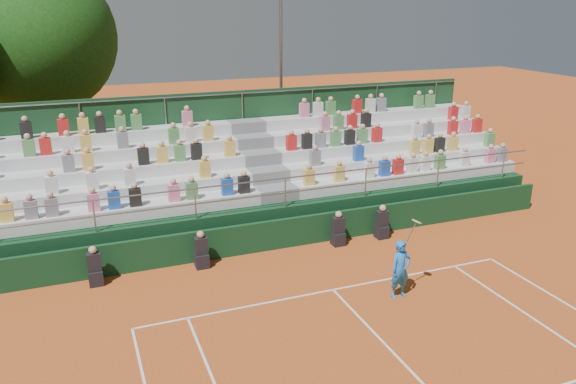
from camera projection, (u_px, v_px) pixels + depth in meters
name	position (u px, v px, depth m)	size (l,w,h in m)	color
ground	(333.00, 290.00, 15.73)	(90.00, 90.00, 0.00)	#BA521F
courtside_wall	(291.00, 232.00, 18.39)	(20.00, 0.15, 1.00)	#0D3219
line_officials	(262.00, 243.00, 17.60)	(9.71, 0.40, 1.19)	black
grandstand	(260.00, 187.00, 21.07)	(20.00, 5.20, 4.40)	#0D3219
tennis_player	(401.00, 269.00, 15.13)	(0.85, 0.44, 2.22)	blue
tree_east	(39.00, 38.00, 23.92)	(6.53, 6.53, 9.51)	#3A2115
floodlight_mast	(281.00, 60.00, 27.05)	(0.60, 0.25, 8.71)	gray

